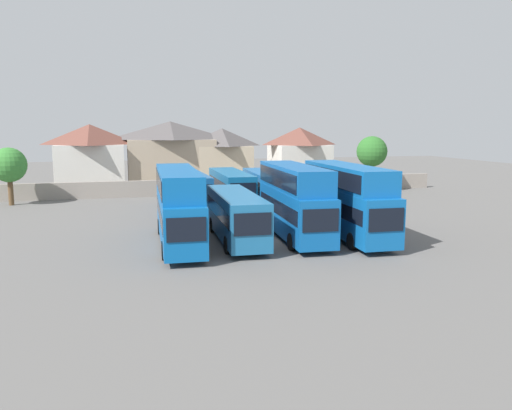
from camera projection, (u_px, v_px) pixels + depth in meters
ground at (219, 203)px, 52.08m from camera, size 140.00×140.00×0.00m
depot_boundary_wall at (208, 187)px, 58.29m from camera, size 56.00×0.50×1.80m
bus_1 at (178, 203)px, 33.31m from camera, size 2.88×12.00×4.93m
bus_2 at (236, 214)px, 34.39m from camera, size 2.84×10.75×3.27m
bus_3 at (294, 198)px, 35.27m from camera, size 3.01×11.06×5.05m
bus_4 at (347, 197)px, 35.61m from camera, size 2.88×11.63×5.05m
bus_5 at (189, 189)px, 47.31m from camera, size 2.83×11.61×3.49m
bus_6 at (231, 187)px, 48.90m from camera, size 2.74×11.05×3.43m
bus_7 at (265, 187)px, 49.71m from camera, size 3.01×11.42×3.32m
house_terrace_left at (91, 156)px, 62.81m from camera, size 8.29×7.89×7.97m
house_terrace_centre at (171, 154)px, 65.64m from camera, size 11.34×6.85×8.35m
house_terrace_right at (222, 156)px, 67.38m from camera, size 7.35×6.89×7.47m
house_terrace_far_right at (299, 155)px, 69.49m from camera, size 7.49×7.26×7.58m
tree_left_of_lot at (9, 165)px, 49.97m from camera, size 3.41×3.41×5.68m
tree_behind_wall at (372, 152)px, 60.56m from camera, size 3.60×3.60×6.58m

